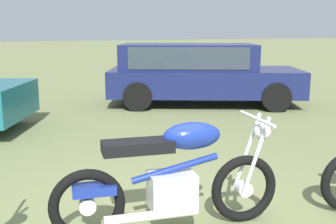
% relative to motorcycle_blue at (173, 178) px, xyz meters
% --- Properties ---
extents(motorcycle_blue, '(2.06, 0.65, 1.02)m').
position_rel_motorcycle_blue_xyz_m(motorcycle_blue, '(0.00, 0.00, 0.00)').
color(motorcycle_blue, black).
rests_on(motorcycle_blue, ground).
extents(car_navy, '(4.75, 3.51, 1.43)m').
position_rel_motorcycle_blue_xyz_m(car_navy, '(3.10, 5.52, 0.34)').
color(car_navy, '#161E4C').
rests_on(car_navy, ground).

